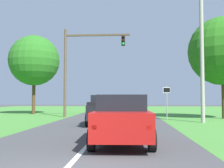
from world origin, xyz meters
TOP-DOWN VIEW (x-y plane):
  - ground_plane at (0.00, 10.20)m, footprint 120.00×120.00m
  - red_suv_near at (1.21, 4.88)m, footprint 2.30×4.92m
  - pickup_truck_lead at (-0.01, 12.37)m, footprint 2.45×5.11m
  - traffic_light at (-2.99, 19.21)m, footprint 6.05×0.40m
  - keep_moving_sign at (4.46, 16.76)m, footprint 0.60×0.09m
  - oak_tree_right at (9.43, 18.25)m, footprint 5.85×5.85m
  - utility_pole_right at (6.65, 14.25)m, footprint 0.28×0.28m
  - extra_tree_1 at (-8.98, 23.76)m, footprint 5.50×5.50m

SIDE VIEW (x-z plane):
  - ground_plane at x=0.00m, z-range 0.00..0.00m
  - red_suv_near at x=1.21m, z-range 0.06..1.88m
  - pickup_truck_lead at x=-0.01m, z-range 0.03..1.94m
  - keep_moving_sign at x=4.46m, z-range 0.37..3.10m
  - utility_pole_right at x=6.65m, z-range 0.00..10.39m
  - traffic_light at x=-2.99m, z-range 1.16..9.27m
  - oak_tree_right at x=9.43m, z-range 1.40..10.07m
  - extra_tree_1 at x=-8.98m, z-range 1.55..10.16m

